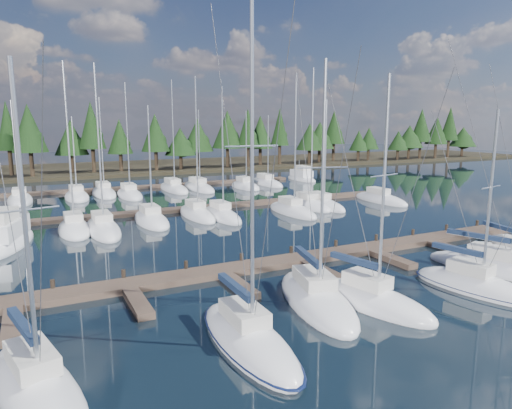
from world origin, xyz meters
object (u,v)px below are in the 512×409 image
front_sailboat_5 (501,269)px  motor_yacht_left (4,240)px  main_dock (303,262)px  front_sailboat_0 (37,389)px  front_sailboat_3 (372,300)px  motor_yacht_right (301,177)px  front_sailboat_4 (475,286)px  front_sailboat_1 (248,338)px  front_sailboat_2 (316,299)px

front_sailboat_5 → motor_yacht_left: front_sailboat_5 is taller
main_dock → front_sailboat_0: 19.26m
front_sailboat_3 → front_sailboat_5: size_ratio=0.80×
motor_yacht_left → motor_yacht_right: 51.15m
front_sailboat_4 → front_sailboat_5: front_sailboat_5 is taller
front_sailboat_4 → front_sailboat_5: bearing=18.0°
main_dock → front_sailboat_1: bearing=-133.9°
motor_yacht_right → front_sailboat_1: bearing=-124.5°
front_sailboat_0 → front_sailboat_3: bearing=3.8°
motor_yacht_left → front_sailboat_0: bearing=-85.5°
front_sailboat_0 → front_sailboat_4: front_sailboat_0 is taller
front_sailboat_5 → motor_yacht_left: (-29.57, 22.21, 0.24)m
front_sailboat_4 → motor_yacht_left: bearing=136.9°
front_sailboat_1 → front_sailboat_0: bearing=-179.5°
front_sailboat_1 → motor_yacht_left: size_ratio=1.52×
front_sailboat_0 → motor_yacht_right: 65.06m
front_sailboat_1 → motor_yacht_right: (33.85, 49.30, 0.15)m
front_sailboat_3 → front_sailboat_2: bearing=149.7°
front_sailboat_1 → front_sailboat_5: bearing=4.2°
front_sailboat_0 → motor_yacht_left: front_sailboat_0 is taller
main_dock → motor_yacht_left: motor_yacht_left is taller
front_sailboat_1 → motor_yacht_left: 25.80m
main_dock → motor_yacht_right: motor_yacht_right is taller
front_sailboat_0 → motor_yacht_right: (42.38, 49.37, 0.17)m
motor_yacht_left → main_dock: bearing=-37.9°
front_sailboat_5 → front_sailboat_4: bearing=-162.0°
front_sailboat_5 → motor_yacht_left: size_ratio=1.53×
front_sailboat_1 → front_sailboat_4: (14.88, 0.00, -0.02)m
front_sailboat_3 → motor_yacht_right: (25.90, 48.27, 0.16)m
front_sailboat_0 → front_sailboat_4: size_ratio=1.12×
main_dock → motor_yacht_left: size_ratio=4.16×
front_sailboat_2 → front_sailboat_5: size_ratio=0.85×
main_dock → front_sailboat_0: front_sailboat_0 is taller
main_dock → motor_yacht_right: size_ratio=5.34×
front_sailboat_0 → front_sailboat_2: (13.89, 2.60, -0.01)m
front_sailboat_0 → front_sailboat_1: size_ratio=0.79×
front_sailboat_4 → front_sailboat_1: bearing=-180.0°
front_sailboat_0 → front_sailboat_3: front_sailboat_3 is taller
front_sailboat_0 → motor_yacht_left: size_ratio=1.20×
front_sailboat_1 → front_sailboat_3: (7.94, 1.02, -0.01)m
front_sailboat_5 → motor_yacht_right: (14.66, 47.90, 0.15)m
motor_yacht_left → front_sailboat_3: bearing=-50.9°
front_sailboat_5 → front_sailboat_1: bearing=-175.8°
front_sailboat_5 → motor_yacht_left: 36.99m
front_sailboat_0 → front_sailboat_2: size_ratio=0.92×
front_sailboat_0 → front_sailboat_4: (23.41, 0.07, -0.01)m
main_dock → front_sailboat_2: size_ratio=3.21×
main_dock → front_sailboat_5: size_ratio=2.72×
main_dock → front_sailboat_4: size_ratio=3.89×
front_sailboat_2 → front_sailboat_4: (9.52, -2.53, -0.00)m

